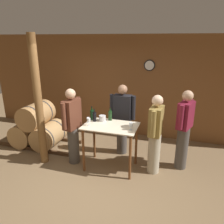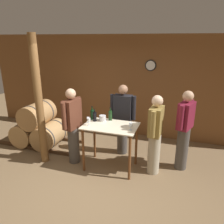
# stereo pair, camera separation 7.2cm
# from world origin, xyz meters

# --- Properties ---
(ground_plane) EXTENTS (14.00, 14.00, 0.00)m
(ground_plane) POSITION_xyz_m (0.00, 0.00, 0.00)
(ground_plane) COLOR brown
(back_wall) EXTENTS (8.40, 0.08, 2.70)m
(back_wall) POSITION_xyz_m (0.00, 2.52, 1.35)
(back_wall) COLOR brown
(back_wall) RESTS_ON ground_plane
(barrel_rack) EXTENTS (2.05, 0.85, 1.10)m
(barrel_rack) POSITION_xyz_m (-1.93, 1.16, 0.45)
(barrel_rack) COLOR #4C331E
(barrel_rack) RESTS_ON ground_plane
(tasting_table) EXTENTS (1.07, 0.70, 0.95)m
(tasting_table) POSITION_xyz_m (0.15, 0.69, 0.76)
(tasting_table) COLOR beige
(tasting_table) RESTS_ON ground_plane
(wooden_post) EXTENTS (0.16, 0.16, 2.70)m
(wooden_post) POSITION_xyz_m (-1.31, 0.47, 1.35)
(wooden_post) COLOR brown
(wooden_post) RESTS_ON ground_plane
(wine_bottle_far_left) EXTENTS (0.08, 0.08, 0.30)m
(wine_bottle_far_left) POSITION_xyz_m (-0.32, 0.89, 1.07)
(wine_bottle_far_left) COLOR black
(wine_bottle_far_left) RESTS_ON tasting_table
(wine_bottle_left) EXTENTS (0.08, 0.08, 0.27)m
(wine_bottle_left) POSITION_xyz_m (-0.24, 0.81, 1.05)
(wine_bottle_left) COLOR black
(wine_bottle_left) RESTS_ON tasting_table
(wine_bottle_center) EXTENTS (0.08, 0.08, 0.29)m
(wine_bottle_center) POSITION_xyz_m (0.06, 0.97, 1.06)
(wine_bottle_center) COLOR #193819
(wine_bottle_center) RESTS_ON tasting_table
(wine_glass_near_left) EXTENTS (0.06, 0.06, 0.12)m
(wine_glass_near_left) POSITION_xyz_m (-0.32, 0.69, 1.04)
(wine_glass_near_left) COLOR silver
(wine_glass_near_left) RESTS_ON tasting_table
(wine_glass_near_center) EXTENTS (0.07, 0.07, 0.15)m
(wine_glass_near_center) POSITION_xyz_m (-0.26, 0.56, 1.07)
(wine_glass_near_center) COLOR silver
(wine_glass_near_center) RESTS_ON tasting_table
(wine_glass_near_right) EXTENTS (0.07, 0.07, 0.15)m
(wine_glass_near_right) POSITION_xyz_m (0.59, 0.59, 1.06)
(wine_glass_near_right) COLOR silver
(wine_glass_near_right) RESTS_ON tasting_table
(ice_bucket) EXTENTS (0.14, 0.14, 0.12)m
(ice_bucket) POSITION_xyz_m (-0.09, 0.88, 1.01)
(ice_bucket) COLOR silver
(ice_bucket) RESTS_ON tasting_table
(person_host) EXTENTS (0.34, 0.56, 1.66)m
(person_host) POSITION_xyz_m (1.56, 1.12, 0.88)
(person_host) COLOR #4C4742
(person_host) RESTS_ON ground_plane
(person_visitor_with_scarf) EXTENTS (0.59, 0.24, 1.64)m
(person_visitor_with_scarf) POSITION_xyz_m (0.22, 1.37, 0.87)
(person_visitor_with_scarf) COLOR #4C4742
(person_visitor_with_scarf) RESTS_ON ground_plane
(person_visitor_bearded) EXTENTS (0.25, 0.59, 1.61)m
(person_visitor_bearded) POSITION_xyz_m (1.03, 0.79, 0.85)
(person_visitor_bearded) COLOR #B7AD93
(person_visitor_bearded) RESTS_ON ground_plane
(person_visitor_near_door) EXTENTS (0.29, 0.58, 1.65)m
(person_visitor_near_door) POSITION_xyz_m (-0.67, 0.65, 0.87)
(person_visitor_near_door) COLOR #4C4742
(person_visitor_near_door) RESTS_ON ground_plane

